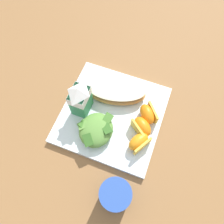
{
  "coord_description": "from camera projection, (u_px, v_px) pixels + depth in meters",
  "views": [
    {
      "loc": [
        -0.24,
        -0.09,
        0.59
      ],
      "look_at": [
        0.0,
        0.0,
        0.03
      ],
      "focal_mm": 35.44,
      "sensor_mm": 36.0,
      "label": 1
    }
  ],
  "objects": [
    {
      "name": "ground",
      "position": [
        112.0,
        116.0,
        0.65
      ],
      "size": [
        3.0,
        3.0,
        0.0
      ],
      "primitive_type": "plane",
      "color": "olive"
    },
    {
      "name": "white_plate",
      "position": [
        112.0,
        115.0,
        0.64
      ],
      "size": [
        0.28,
        0.28,
        0.02
      ],
      "primitive_type": "cube",
      "color": "silver",
      "rests_on": "ground"
    },
    {
      "name": "cheesy_pizza_bread",
      "position": [
        117.0,
        92.0,
        0.64
      ],
      "size": [
        0.12,
        0.18,
        0.04
      ],
      "color": "#B77F42",
      "rests_on": "white_plate"
    },
    {
      "name": "green_salad_pile",
      "position": [
        96.0,
        130.0,
        0.59
      ],
      "size": [
        0.11,
        0.1,
        0.04
      ],
      "color": "#5B8E3D",
      "rests_on": "white_plate"
    },
    {
      "name": "milk_carton",
      "position": [
        80.0,
        99.0,
        0.58
      ],
      "size": [
        0.06,
        0.05,
        0.11
      ],
      "color": "#2D8451",
      "rests_on": "white_plate"
    },
    {
      "name": "orange_wedge_front",
      "position": [
        139.0,
        142.0,
        0.58
      ],
      "size": [
        0.07,
        0.06,
        0.04
      ],
      "color": "orange",
      "rests_on": "white_plate"
    },
    {
      "name": "orange_wedge_middle",
      "position": [
        142.0,
        127.0,
        0.59
      ],
      "size": [
        0.07,
        0.07,
        0.04
      ],
      "color": "orange",
      "rests_on": "white_plate"
    },
    {
      "name": "orange_wedge_rear",
      "position": [
        148.0,
        114.0,
        0.61
      ],
      "size": [
        0.07,
        0.07,
        0.04
      ],
      "color": "orange",
      "rests_on": "white_plate"
    },
    {
      "name": "drinking_blue_cup",
      "position": [
        115.0,
        195.0,
        0.51
      ],
      "size": [
        0.07,
        0.07,
        0.09
      ],
      "primitive_type": "cylinder",
      "color": "#284CA3",
      "rests_on": "ground"
    }
  ]
}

